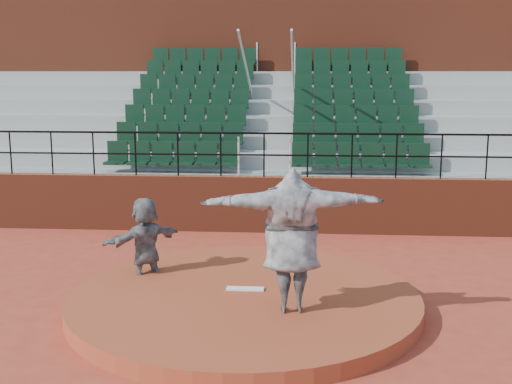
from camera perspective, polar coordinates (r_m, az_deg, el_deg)
ground at (r=10.28m, az=-1.04°, el=-10.26°), size 90.00×90.00×0.00m
pitchers_mound at (r=10.24m, az=-1.05°, el=-9.61°), size 5.50×5.50×0.25m
pitching_rubber at (r=10.33m, az=-0.97°, el=-8.59°), size 0.60×0.15×0.03m
boundary_wall at (r=14.91m, az=0.71°, el=-1.08°), size 24.00×0.30×1.30m
wall_railing at (r=14.69m, az=0.72°, el=4.19°), size 24.04×0.05×1.03m
seating_deck at (r=18.37m, az=1.42°, el=3.62°), size 24.00×5.97×4.63m
press_box_facade at (r=22.19m, az=1.95°, el=10.27°), size 24.00×3.00×7.10m
pitcher at (r=9.20m, az=3.18°, el=-4.28°), size 2.65×1.00×2.10m
fielder at (r=11.21m, az=-9.82°, el=-4.42°), size 1.37×1.35×1.57m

